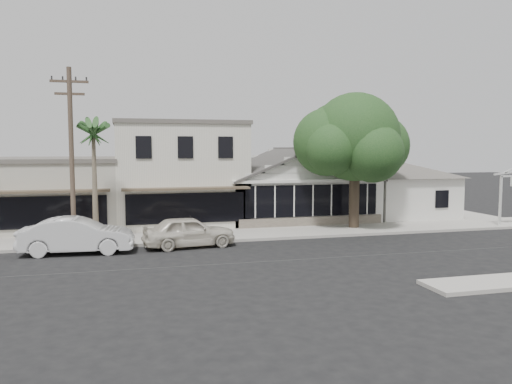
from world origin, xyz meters
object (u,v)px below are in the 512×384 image
object	(u,v)px
car_0	(189,232)
shade_tree	(352,140)
car_1	(77,235)
utility_pole	(72,153)

from	to	relation	value
car_0	shade_tree	size ratio (longest dim) A/B	0.55
car_1	shade_tree	world-z (taller)	shade_tree
car_0	shade_tree	distance (m)	11.97
utility_pole	shade_tree	xyz separation A→B (m)	(16.16, 2.18, 0.77)
utility_pole	car_1	bearing A→B (deg)	-77.82
utility_pole	shade_tree	world-z (taller)	utility_pole
utility_pole	car_0	distance (m)	6.98
car_1	utility_pole	bearing A→B (deg)	15.97
car_0	shade_tree	bearing A→B (deg)	-80.13
car_1	shade_tree	bearing A→B (deg)	-74.26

